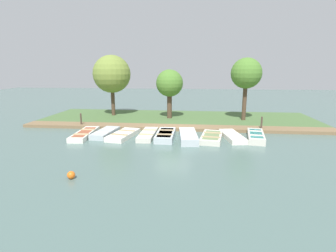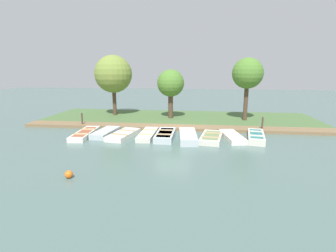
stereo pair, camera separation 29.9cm
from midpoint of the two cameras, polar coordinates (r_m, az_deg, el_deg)
name	(u,v)px [view 1 (the left image)]	position (r m, az deg, el deg)	size (l,w,h in m)	color
ground_plane	(173,133)	(18.73, 0.66, -1.46)	(80.00, 80.00, 0.00)	#4C6660
shore_bank	(178,119)	(23.59, 1.81, 1.63)	(8.00, 24.00, 0.13)	#476638
dock_walkway	(174,127)	(19.85, 0.98, -0.32)	(1.48, 23.55, 0.23)	brown
rowboat_0	(85,134)	(18.63, -18.13, -1.66)	(3.57, 1.25, 0.34)	silver
rowboat_1	(105,133)	(18.48, -13.92, -1.44)	(2.91, 1.30, 0.37)	#B2BCC1
rowboat_2	(123,135)	(17.80, -10.20, -1.87)	(3.20, 1.72, 0.33)	silver
rowboat_3	(148,134)	(17.67, -4.89, -1.82)	(3.27, 0.96, 0.33)	beige
rowboat_4	(165,135)	(17.25, -1.05, -1.98)	(3.07, 1.14, 0.42)	#B2BCC1
rowboat_5	(188,136)	(16.98, 3.92, -2.20)	(3.46, 1.39, 0.44)	#B2BCC1
rowboat_6	(212,137)	(17.09, 8.98, -2.41)	(3.11, 1.67, 0.34)	beige
rowboat_7	(232,136)	(17.60, 13.35, -2.17)	(3.16, 1.54, 0.33)	silver
rowboat_8	(256,136)	(17.84, 18.11, -2.10)	(3.18, 1.45, 0.43)	beige
mooring_post_near	(81,120)	(21.52, -18.78, 1.24)	(0.12, 0.12, 1.11)	#47382D
mooring_post_far	(261,124)	(20.08, 19.28, 0.43)	(0.12, 0.12, 1.11)	#47382D
buoy	(71,175)	(11.87, -21.04, -9.93)	(0.33, 0.33, 0.33)	orange
park_tree_far_left	(112,74)	(25.12, -12.49, 10.94)	(3.45, 3.45, 5.70)	#4C3828
park_tree_left	(170,84)	(23.11, -0.04, 9.16)	(2.36, 2.36, 4.41)	#4C3828
park_tree_center	(246,74)	(23.12, 16.30, 10.83)	(2.56, 2.56, 5.38)	#4C3828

